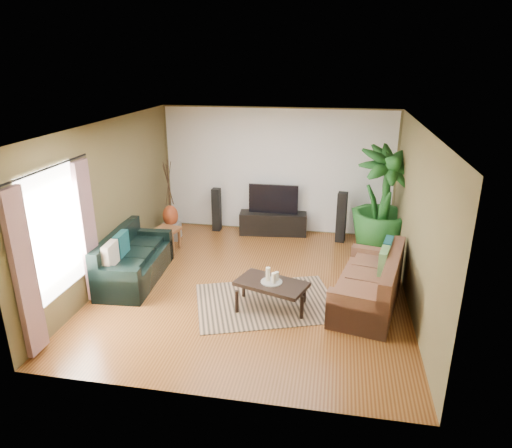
% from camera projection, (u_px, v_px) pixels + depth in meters
% --- Properties ---
extents(floor, '(5.50, 5.50, 0.00)m').
position_uv_depth(floor, '(254.00, 286.00, 7.75)').
color(floor, brown).
rests_on(floor, ground).
extents(ceiling, '(5.50, 5.50, 0.00)m').
position_uv_depth(ceiling, '(254.00, 125.00, 6.83)').
color(ceiling, white).
rests_on(ceiling, ground).
extents(wall_back, '(5.00, 0.00, 5.00)m').
position_uv_depth(wall_back, '(277.00, 171.00, 9.83)').
color(wall_back, brown).
rests_on(wall_back, ground).
extents(wall_front, '(5.00, 0.00, 5.00)m').
position_uv_depth(wall_front, '(206.00, 292.00, 4.75)').
color(wall_front, brown).
rests_on(wall_front, ground).
extents(wall_left, '(0.00, 5.50, 5.50)m').
position_uv_depth(wall_left, '(109.00, 202.00, 7.71)').
color(wall_left, brown).
rests_on(wall_left, ground).
extents(wall_right, '(0.00, 5.50, 5.50)m').
position_uv_depth(wall_right, '(417.00, 220.00, 6.87)').
color(wall_right, brown).
rests_on(wall_right, ground).
extents(backwall_panel, '(4.90, 0.00, 4.90)m').
position_uv_depth(backwall_panel, '(277.00, 171.00, 9.83)').
color(backwall_panel, white).
rests_on(backwall_panel, ground).
extents(window_pane, '(0.00, 1.80, 1.80)m').
position_uv_depth(window_pane, '(54.00, 233.00, 6.21)').
color(window_pane, white).
rests_on(window_pane, ground).
extents(curtain_near, '(0.08, 0.35, 2.20)m').
position_uv_depth(curtain_near, '(25.00, 274.00, 5.60)').
color(curtain_near, gray).
rests_on(curtain_near, ground).
extents(curtain_far, '(0.08, 0.35, 2.20)m').
position_uv_depth(curtain_far, '(88.00, 231.00, 6.98)').
color(curtain_far, gray).
rests_on(curtain_far, ground).
extents(curtain_rod, '(0.03, 1.90, 0.03)m').
position_uv_depth(curtain_rod, '(47.00, 169.00, 5.90)').
color(curtain_rod, black).
rests_on(curtain_rod, ground).
extents(sofa_left, '(0.92, 1.90, 0.85)m').
position_uv_depth(sofa_left, '(135.00, 257.00, 7.86)').
color(sofa_left, black).
rests_on(sofa_left, floor).
extents(sofa_right, '(1.24, 2.04, 0.85)m').
position_uv_depth(sofa_right, '(368.00, 280.00, 7.04)').
color(sofa_right, brown).
rests_on(sofa_right, floor).
extents(area_rug, '(2.55, 2.16, 0.01)m').
position_uv_depth(area_rug, '(266.00, 302.00, 7.23)').
color(area_rug, '#9C7A5B').
rests_on(area_rug, floor).
extents(coffee_table, '(1.19, 0.89, 0.43)m').
position_uv_depth(coffee_table, '(271.00, 295.00, 7.02)').
color(coffee_table, black).
rests_on(coffee_table, floor).
extents(candle_tray, '(0.33, 0.33, 0.01)m').
position_uv_depth(candle_tray, '(272.00, 282.00, 6.94)').
color(candle_tray, gray).
rests_on(candle_tray, coffee_table).
extents(candle_tall, '(0.07, 0.07, 0.21)m').
position_uv_depth(candle_tall, '(268.00, 274.00, 6.94)').
color(candle_tall, white).
rests_on(candle_tall, candle_tray).
extents(candle_mid, '(0.07, 0.07, 0.16)m').
position_uv_depth(candle_mid, '(274.00, 278.00, 6.87)').
color(candle_mid, white).
rests_on(candle_mid, candle_tray).
extents(candle_short, '(0.07, 0.07, 0.13)m').
position_uv_depth(candle_short, '(277.00, 276.00, 6.96)').
color(candle_short, beige).
rests_on(candle_short, candle_tray).
extents(tv_stand, '(1.49, 0.58, 0.48)m').
position_uv_depth(tv_stand, '(273.00, 223.00, 9.99)').
color(tv_stand, black).
rests_on(tv_stand, floor).
extents(television, '(1.06, 0.06, 0.63)m').
position_uv_depth(television, '(273.00, 199.00, 9.80)').
color(television, black).
rests_on(television, tv_stand).
extents(speaker_left, '(0.18, 0.20, 0.96)m').
position_uv_depth(speaker_left, '(217.00, 210.00, 10.12)').
color(speaker_left, black).
rests_on(speaker_left, floor).
extents(speaker_right, '(0.22, 0.24, 1.06)m').
position_uv_depth(speaker_right, '(341.00, 217.00, 9.48)').
color(speaker_right, black).
rests_on(speaker_right, floor).
extents(potted_plant, '(1.64, 1.64, 2.11)m').
position_uv_depth(potted_plant, '(383.00, 202.00, 8.72)').
color(potted_plant, '#1A501B').
rests_on(potted_plant, floor).
extents(plant_pot, '(0.39, 0.39, 0.30)m').
position_uv_depth(plant_pot, '(378.00, 246.00, 9.03)').
color(plant_pot, black).
rests_on(plant_pot, floor).
extents(pedestal, '(0.38, 0.38, 0.35)m').
position_uv_depth(pedestal, '(171.00, 231.00, 9.73)').
color(pedestal, '#979794').
rests_on(pedestal, floor).
extents(vase, '(0.32, 0.32, 0.45)m').
position_uv_depth(vase, '(170.00, 216.00, 9.62)').
color(vase, '#973A1B').
rests_on(vase, pedestal).
extents(side_table, '(0.54, 0.54, 0.48)m').
position_uv_depth(side_table, '(167.00, 240.00, 9.08)').
color(side_table, brown).
rests_on(side_table, floor).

